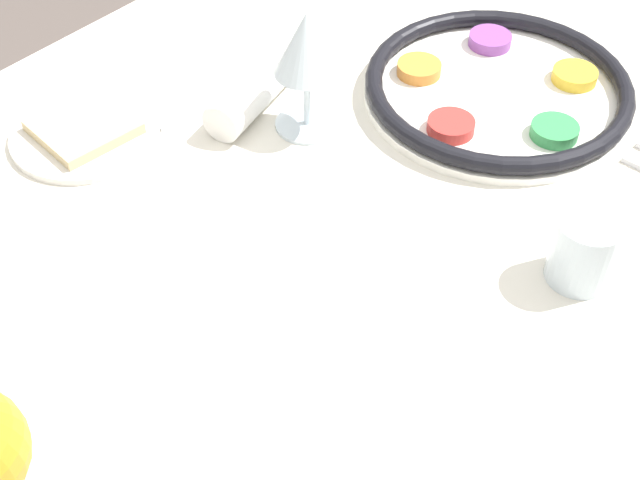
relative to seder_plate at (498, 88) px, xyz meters
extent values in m
cube|color=silver|center=(0.30, -0.06, -0.38)|extent=(1.49, 0.84, 0.73)
cylinder|color=white|center=(0.00, 0.00, -0.01)|extent=(0.30, 0.30, 0.01)
torus|color=black|center=(0.00, 0.00, 0.00)|extent=(0.30, 0.30, 0.02)
cylinder|color=red|center=(0.09, 0.00, 0.00)|extent=(0.05, 0.05, 0.01)
cylinder|color=#33934C|center=(0.03, 0.09, 0.00)|extent=(0.05, 0.05, 0.01)
cylinder|color=gold|center=(-0.08, 0.06, 0.00)|extent=(0.05, 0.05, 0.01)
cylinder|color=#844299|center=(-0.08, -0.06, 0.00)|extent=(0.05, 0.05, 0.01)
cylinder|color=orange|center=(0.03, -0.09, 0.00)|extent=(0.05, 0.05, 0.01)
cylinder|color=silver|center=(0.18, -0.13, -0.01)|extent=(0.07, 0.07, 0.00)
cylinder|color=silver|center=(0.18, -0.13, 0.02)|extent=(0.01, 0.01, 0.07)
cone|color=silver|center=(0.18, -0.13, 0.09)|extent=(0.07, 0.07, 0.07)
cylinder|color=silver|center=(0.67, 0.04, 0.08)|extent=(0.23, 0.23, 0.03)
cylinder|color=silver|center=(0.35, -0.30, -0.01)|extent=(0.16, 0.16, 0.01)
cube|color=#D1B784|center=(0.35, -0.30, 0.00)|extent=(0.11, 0.11, 0.01)
cylinder|color=white|center=(0.19, -0.20, 0.01)|extent=(0.15, 0.08, 0.04)
cylinder|color=silver|center=(0.19, 0.21, 0.02)|extent=(0.06, 0.06, 0.07)
cube|color=silver|center=(0.21, -0.24, -0.01)|extent=(0.15, 0.05, 0.01)
camera|label=1|loc=(0.77, 0.39, 0.60)|focal=50.00mm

